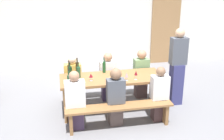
{
  "coord_description": "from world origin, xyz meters",
  "views": [
    {
      "loc": [
        -1.03,
        -5.16,
        2.76
      ],
      "look_at": [
        0.0,
        0.0,
        0.9
      ],
      "focal_mm": 44.64,
      "sensor_mm": 36.0,
      "label": 1
    }
  ],
  "objects_px": {
    "wine_bottle_1": "(77,68)",
    "wine_glass_3": "(136,73)",
    "bench_near": "(119,110)",
    "seated_guest_near_0": "(75,102)",
    "tasting_table": "(112,81)",
    "seated_guest_near_2": "(159,95)",
    "wooden_door": "(165,30)",
    "seated_guest_far_2": "(141,74)",
    "bench_far": "(106,82)",
    "seated_guest_far_0": "(73,81)",
    "wine_bottle_3": "(69,80)",
    "standing_host": "(177,68)",
    "wine_glass_2": "(91,76)",
    "seated_guest_far_1": "(108,78)",
    "seated_guest_near_1": "(116,98)",
    "wine_bottle_0": "(79,72)",
    "wine_glass_0": "(158,74)",
    "wine_glass_1": "(127,75)",
    "wine_bottle_5": "(70,72)",
    "wine_bottle_4": "(104,67)"
  },
  "relations": [
    {
      "from": "tasting_table",
      "to": "wooden_door",
      "type": "bearing_deg",
      "value": 52.12
    },
    {
      "from": "wine_bottle_1",
      "to": "wine_bottle_3",
      "type": "distance_m",
      "value": 0.66
    },
    {
      "from": "seated_guest_near_1",
      "to": "wine_glass_3",
      "type": "bearing_deg",
      "value": -56.24
    },
    {
      "from": "wine_bottle_0",
      "to": "wine_bottle_5",
      "type": "relative_size",
      "value": 0.97
    },
    {
      "from": "wine_glass_1",
      "to": "seated_guest_near_2",
      "type": "height_order",
      "value": "seated_guest_near_2"
    },
    {
      "from": "wine_bottle_1",
      "to": "wine_glass_3",
      "type": "bearing_deg",
      "value": -27.46
    },
    {
      "from": "wine_glass_0",
      "to": "wine_bottle_3",
      "type": "bearing_deg",
      "value": 179.52
    },
    {
      "from": "tasting_table",
      "to": "seated_guest_near_2",
      "type": "distance_m",
      "value": 1.0
    },
    {
      "from": "bench_near",
      "to": "seated_guest_near_0",
      "type": "relative_size",
      "value": 1.77
    },
    {
      "from": "wine_bottle_4",
      "to": "seated_guest_near_1",
      "type": "distance_m",
      "value": 0.91
    },
    {
      "from": "bench_far",
      "to": "seated_guest_near_1",
      "type": "height_order",
      "value": "seated_guest_near_1"
    },
    {
      "from": "seated_guest_far_1",
      "to": "wine_glass_0",
      "type": "bearing_deg",
      "value": 45.28
    },
    {
      "from": "wine_bottle_5",
      "to": "seated_guest_far_0",
      "type": "relative_size",
      "value": 0.3
    },
    {
      "from": "wine_bottle_5",
      "to": "standing_host",
      "type": "distance_m",
      "value": 2.26
    },
    {
      "from": "bench_near",
      "to": "seated_guest_far_0",
      "type": "relative_size",
      "value": 1.83
    },
    {
      "from": "wine_bottle_1",
      "to": "wine_bottle_3",
      "type": "bearing_deg",
      "value": -108.2
    },
    {
      "from": "seated_guest_near_1",
      "to": "seated_guest_far_0",
      "type": "relative_size",
      "value": 1.03
    },
    {
      "from": "bench_near",
      "to": "seated_guest_far_0",
      "type": "distance_m",
      "value": 1.47
    },
    {
      "from": "wine_bottle_3",
      "to": "standing_host",
      "type": "bearing_deg",
      "value": 8.65
    },
    {
      "from": "bench_far",
      "to": "seated_guest_far_0",
      "type": "distance_m",
      "value": 0.79
    },
    {
      "from": "bench_far",
      "to": "wine_bottle_5",
      "type": "distance_m",
      "value": 1.14
    },
    {
      "from": "wine_glass_2",
      "to": "wine_glass_1",
      "type": "bearing_deg",
      "value": -10.11
    },
    {
      "from": "wine_bottle_1",
      "to": "standing_host",
      "type": "bearing_deg",
      "value": -7.38
    },
    {
      "from": "wine_glass_3",
      "to": "seated_guest_near_1",
      "type": "xyz_separation_m",
      "value": [
        -0.47,
        -0.32,
        -0.34
      ]
    },
    {
      "from": "wooden_door",
      "to": "seated_guest_near_2",
      "type": "relative_size",
      "value": 1.92
    },
    {
      "from": "wine_glass_0",
      "to": "wine_glass_1",
      "type": "height_order",
      "value": "wine_glass_1"
    },
    {
      "from": "seated_guest_far_2",
      "to": "standing_host",
      "type": "relative_size",
      "value": 0.67
    },
    {
      "from": "wine_bottle_3",
      "to": "wine_glass_0",
      "type": "bearing_deg",
      "value": -0.48
    },
    {
      "from": "tasting_table",
      "to": "wine_bottle_5",
      "type": "bearing_deg",
      "value": 172.29
    },
    {
      "from": "wine_bottle_4",
      "to": "wine_glass_0",
      "type": "bearing_deg",
      "value": -31.17
    },
    {
      "from": "wooden_door",
      "to": "seated_guest_far_2",
      "type": "distance_m",
      "value": 2.86
    },
    {
      "from": "wine_glass_2",
      "to": "seated_guest_far_1",
      "type": "xyz_separation_m",
      "value": [
        0.46,
        0.67,
        -0.33
      ]
    },
    {
      "from": "bench_far",
      "to": "wine_bottle_3",
      "type": "height_order",
      "value": "wine_bottle_3"
    },
    {
      "from": "seated_guest_far_1",
      "to": "tasting_table",
      "type": "bearing_deg",
      "value": -1.83
    },
    {
      "from": "wine_bottle_1",
      "to": "seated_guest_near_0",
      "type": "height_order",
      "value": "seated_guest_near_0"
    },
    {
      "from": "seated_guest_far_0",
      "to": "seated_guest_near_2",
      "type": "bearing_deg",
      "value": 55.18
    },
    {
      "from": "bench_far",
      "to": "seated_guest_near_2",
      "type": "relative_size",
      "value": 1.82
    },
    {
      "from": "bench_near",
      "to": "wine_glass_2",
      "type": "bearing_deg",
      "value": 127.34
    },
    {
      "from": "seated_guest_near_0",
      "to": "seated_guest_near_1",
      "type": "height_order",
      "value": "same"
    },
    {
      "from": "wine_glass_1",
      "to": "seated_guest_near_1",
      "type": "height_order",
      "value": "seated_guest_near_1"
    },
    {
      "from": "bench_near",
      "to": "wine_bottle_3",
      "type": "distance_m",
      "value": 1.09
    },
    {
      "from": "wine_bottle_5",
      "to": "bench_far",
      "type": "bearing_deg",
      "value": 35.4
    },
    {
      "from": "seated_guest_near_2",
      "to": "bench_far",
      "type": "bearing_deg",
      "value": 33.32
    },
    {
      "from": "wooden_door",
      "to": "standing_host",
      "type": "relative_size",
      "value": 1.25
    },
    {
      "from": "wine_glass_3",
      "to": "seated_guest_far_1",
      "type": "relative_size",
      "value": 0.17
    },
    {
      "from": "bench_near",
      "to": "seated_guest_near_2",
      "type": "height_order",
      "value": "seated_guest_near_2"
    },
    {
      "from": "seated_guest_near_1",
      "to": "seated_guest_far_0",
      "type": "xyz_separation_m",
      "value": [
        -0.72,
        1.1,
        -0.03
      ]
    },
    {
      "from": "wine_bottle_0",
      "to": "seated_guest_near_0",
      "type": "height_order",
      "value": "seated_guest_near_0"
    },
    {
      "from": "wine_glass_3",
      "to": "seated_guest_far_2",
      "type": "relative_size",
      "value": 0.17
    },
    {
      "from": "wooden_door",
      "to": "wine_glass_2",
      "type": "relative_size",
      "value": 14.35
    }
  ]
}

